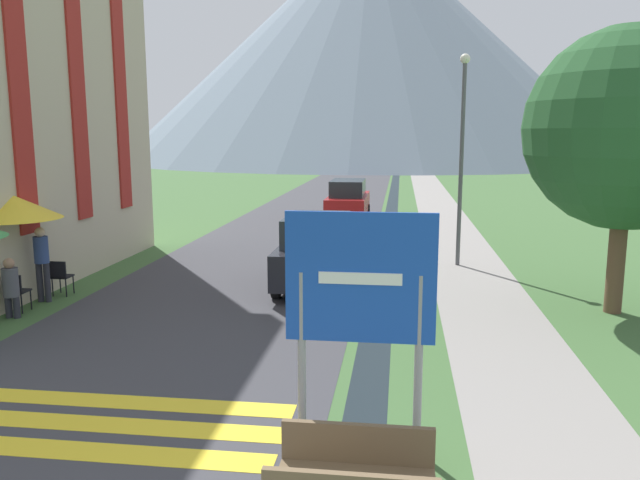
% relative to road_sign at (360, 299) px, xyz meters
% --- Properties ---
extents(ground_plane, '(160.00, 160.00, 0.00)m').
position_rel_road_sign_xyz_m(ground_plane, '(-1.17, 16.48, -1.90)').
color(ground_plane, '#3D6033').
extents(road, '(6.40, 60.00, 0.01)m').
position_rel_road_sign_xyz_m(road, '(-3.67, 26.48, -1.90)').
color(road, '#38383D').
rests_on(road, ground_plane).
extents(footpath, '(2.20, 60.00, 0.01)m').
position_rel_road_sign_xyz_m(footpath, '(2.43, 26.48, -1.90)').
color(footpath, gray).
rests_on(footpath, ground_plane).
extents(drainage_channel, '(0.60, 60.00, 0.00)m').
position_rel_road_sign_xyz_m(drainage_channel, '(0.03, 26.48, -1.90)').
color(drainage_channel, black).
rests_on(drainage_channel, ground_plane).
extents(crosswalk_marking, '(5.44, 1.84, 0.01)m').
position_rel_road_sign_xyz_m(crosswalk_marking, '(-3.67, 0.23, -1.90)').
color(crosswalk_marking, yellow).
rests_on(crosswalk_marking, ground_plane).
extents(mountain_distant, '(70.24, 70.24, 32.60)m').
position_rel_road_sign_xyz_m(mountain_distant, '(-4.33, 84.83, 14.40)').
color(mountain_distant, slate).
rests_on(mountain_distant, ground_plane).
extents(road_sign, '(1.76, 0.11, 2.93)m').
position_rel_road_sign_xyz_m(road_sign, '(0.00, 0.00, 0.00)').
color(road_sign, gray).
rests_on(road_sign, ground_plane).
extents(parked_car_near, '(1.82, 4.03, 1.82)m').
position_rel_road_sign_xyz_m(parked_car_near, '(-1.57, 8.05, -0.99)').
color(parked_car_near, black).
rests_on(parked_car_near, ground_plane).
extents(parked_car_far, '(1.74, 4.49, 1.82)m').
position_rel_road_sign_xyz_m(parked_car_far, '(-1.81, 19.89, -0.99)').
color(parked_car_far, '#A31919').
rests_on(parked_car_far, ground_plane).
extents(cafe_chair_far_right, '(0.40, 0.40, 0.85)m').
position_rel_road_sign_xyz_m(cafe_chair_far_right, '(-8.13, 6.46, -1.39)').
color(cafe_chair_far_right, black).
rests_on(cafe_chair_far_right, ground_plane).
extents(cafe_chair_middle, '(0.40, 0.40, 0.85)m').
position_rel_road_sign_xyz_m(cafe_chair_middle, '(-7.70, 4.97, -1.39)').
color(cafe_chair_middle, black).
rests_on(cafe_chair_middle, ground_plane).
extents(cafe_chair_far_left, '(0.40, 0.40, 0.85)m').
position_rel_road_sign_xyz_m(cafe_chair_far_left, '(-7.50, 6.40, -1.39)').
color(cafe_chair_far_left, black).
rests_on(cafe_chair_far_left, ground_plane).
extents(cafe_umbrella_middle_yellow, '(2.04, 2.04, 2.49)m').
position_rel_road_sign_xyz_m(cafe_umbrella_middle_yellow, '(-7.94, 5.48, 0.32)').
color(cafe_umbrella_middle_yellow, '#B7B2A8').
rests_on(cafe_umbrella_middle_yellow, ground_plane).
extents(person_seated_near, '(0.32, 0.32, 1.28)m').
position_rel_road_sign_xyz_m(person_seated_near, '(-7.54, 4.59, -1.20)').
color(person_seated_near, '#282833').
rests_on(person_seated_near, ground_plane).
extents(person_standing_terrace, '(0.32, 0.32, 1.72)m').
position_rel_road_sign_xyz_m(person_standing_terrace, '(-7.60, 5.86, -0.90)').
color(person_standing_terrace, '#282833').
rests_on(person_standing_terrace, ground_plane).
extents(streetlamp, '(0.28, 0.28, 5.99)m').
position_rel_road_sign_xyz_m(streetlamp, '(2.14, 11.18, 1.59)').
color(streetlamp, '#515156').
rests_on(streetlamp, ground_plane).
extents(tree_by_path, '(4.19, 4.19, 6.00)m').
position_rel_road_sign_xyz_m(tree_by_path, '(5.04, 6.64, 1.99)').
color(tree_by_path, brown).
rests_on(tree_by_path, ground_plane).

